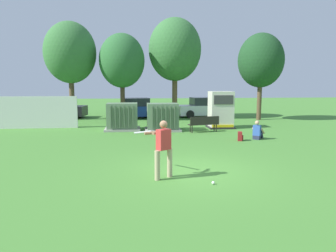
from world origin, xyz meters
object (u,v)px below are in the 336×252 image
generator_enclosure (221,110)px  seated_spectator (258,132)px  backpack (240,136)px  parked_car_leftmost (60,109)px  transformer_mid_west (162,117)px  parked_car_right_of_center (203,108)px  sports_ball (213,183)px  parked_car_left_of_center (134,109)px  batter (162,146)px  park_bench (204,123)px  transformer_west (122,117)px

generator_enclosure → seated_spectator: (0.80, -4.09, -0.76)m
backpack → parked_car_leftmost: 15.97m
transformer_mid_west → parked_car_right_of_center: bearing=61.2°
sports_ball → parked_car_leftmost: 19.61m
parked_car_leftmost → parked_car_left_of_center: 6.06m
transformer_mid_west → sports_ball: (0.57, -10.14, -0.74)m
sports_ball → batter: bearing=151.6°
batter → park_bench: bearing=69.8°
parked_car_left_of_center → parked_car_right_of_center: same height
transformer_mid_west → parked_car_leftmost: size_ratio=0.48×
generator_enclosure → parked_car_right_of_center: size_ratio=0.53×
parked_car_leftmost → generator_enclosure: bearing=-31.1°
parked_car_leftmost → seated_spectator: bearing=-41.9°
generator_enclosure → parked_car_left_of_center: size_ratio=0.52×
transformer_mid_west → park_bench: (2.33, -0.88, -0.25)m
seated_spectator → backpack: (-1.01, -0.33, -0.16)m
transformer_west → parked_car_right_of_center: (6.37, 6.82, -0.04)m
park_bench → transformer_west: bearing=164.4°
parked_car_right_of_center → seated_spectator: bearing=-87.1°
transformer_west → backpack: transformer_west is taller
seated_spectator → backpack: 1.08m
seated_spectator → transformer_west: bearing=151.0°
parked_car_right_of_center → batter: bearing=-106.0°
generator_enclosure → parked_car_leftmost: size_ratio=0.52×
transformer_mid_west → parked_car_left_of_center: size_ratio=0.48×
seated_spectator → transformer_mid_west: bearing=143.1°
sports_ball → parked_car_left_of_center: (-2.27, 17.00, 0.71)m
backpack → parked_car_left_of_center: bearing=116.3°
parked_car_right_of_center → backpack: bearing=-92.4°
sports_ball → parked_car_leftmost: (-8.29, 17.75, 0.71)m
seated_spectator → parked_car_right_of_center: bearing=92.9°
transformer_mid_west → transformer_west: bearing=169.6°
transformer_west → generator_enclosure: 6.13m
transformer_west → seated_spectator: 7.92m
sports_ball → seated_spectator: size_ratio=0.09×
transformer_west → parked_car_leftmost: same height
transformer_mid_west → park_bench: transformer_mid_west is taller
transformer_west → parked_car_left_of_center: bearing=84.0°
transformer_west → sports_ball: transformer_west is taller
backpack → parked_car_leftmost: size_ratio=0.10×
generator_enclosure → backpack: 4.52m
sports_ball → seated_spectator: bearing=59.6°
parked_car_left_of_center → parked_car_right_of_center: bearing=4.0°
park_bench → batter: bearing=-110.2°
park_bench → backpack: 3.10m
park_bench → parked_car_leftmost: parked_car_leftmost is taller
park_bench → parked_car_leftmost: (-10.05, 8.49, 0.22)m
transformer_west → generator_enclosure: size_ratio=0.91×
parked_car_leftmost → parked_car_right_of_center: size_ratio=1.00×
generator_enclosure → backpack: size_ratio=5.23×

